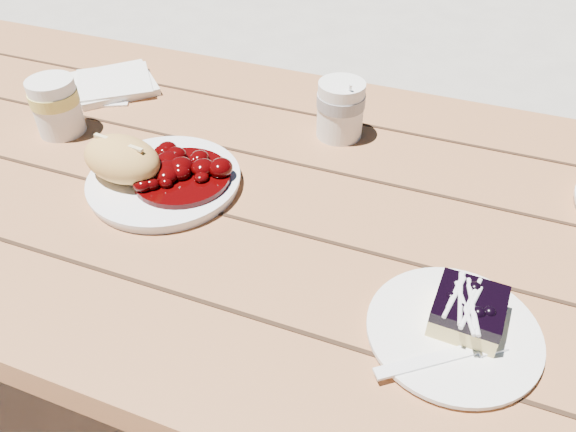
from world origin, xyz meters
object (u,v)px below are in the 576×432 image
(dessert_plate, at_px, (453,332))
(second_cup, at_px, (56,106))
(picnic_table, at_px, (280,266))
(blueberry_cake, at_px, (468,311))
(bread_roll, at_px, (122,159))
(main_plate, at_px, (165,181))
(coffee_cup, at_px, (340,110))

(dessert_plate, xyz_separation_m, second_cup, (-0.71, 0.21, 0.04))
(picnic_table, bearing_deg, blueberry_cake, -28.73)
(picnic_table, height_order, bread_roll, bread_roll)
(main_plate, distance_m, blueberry_cake, 0.49)
(dessert_plate, bearing_deg, picnic_table, 148.26)
(blueberry_cake, bearing_deg, dessert_plate, -120.75)
(picnic_table, distance_m, second_cup, 0.47)
(dessert_plate, bearing_deg, blueberry_cake, 56.31)
(main_plate, xyz_separation_m, blueberry_cake, (0.47, -0.12, 0.02))
(dessert_plate, height_order, coffee_cup, coffee_cup)
(picnic_table, height_order, main_plate, main_plate)
(picnic_table, height_order, blueberry_cake, blueberry_cake)
(bread_roll, distance_m, coffee_cup, 0.37)
(main_plate, distance_m, dessert_plate, 0.48)
(picnic_table, distance_m, bread_roll, 0.32)
(picnic_table, height_order, second_cup, second_cup)
(picnic_table, height_order, dessert_plate, dessert_plate)
(main_plate, bearing_deg, dessert_plate, -15.84)
(main_plate, height_order, blueberry_cake, blueberry_cake)
(picnic_table, bearing_deg, main_plate, -164.10)
(bread_roll, distance_m, dessert_plate, 0.53)
(main_plate, xyz_separation_m, dessert_plate, (0.46, -0.13, -0.00))
(dessert_plate, bearing_deg, coffee_cup, 124.30)
(main_plate, xyz_separation_m, bread_roll, (-0.05, -0.02, 0.04))
(bread_roll, height_order, blueberry_cake, bread_roll)
(blueberry_cake, bearing_deg, coffee_cup, 129.40)
(picnic_table, distance_m, coffee_cup, 0.29)
(main_plate, relative_size, bread_roll, 1.78)
(dessert_plate, distance_m, coffee_cup, 0.45)
(picnic_table, height_order, coffee_cup, coffee_cup)
(main_plate, xyz_separation_m, second_cup, (-0.25, 0.07, 0.04))
(main_plate, bearing_deg, second_cup, 163.50)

